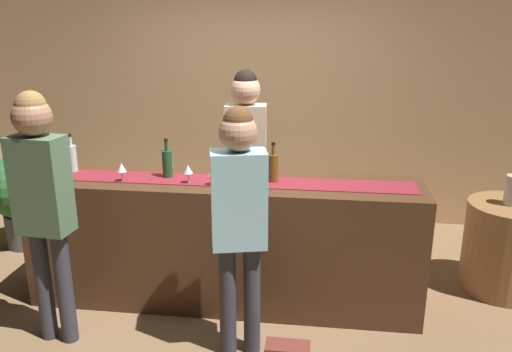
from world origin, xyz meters
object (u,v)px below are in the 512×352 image
at_px(wine_bottle_green, 167,163).
at_px(round_side_table, 507,247).
at_px(wine_glass_far_end, 188,170).
at_px(wine_glass_near_customer, 122,168).
at_px(customer_browsing, 42,193).
at_px(bartender, 246,149).
at_px(potted_plant_tall, 22,194).
at_px(customer_sipping, 239,209).
at_px(wine_bottle_clear, 72,158).
at_px(wine_bottle_amber, 273,167).
at_px(wine_glass_mid_counter, 213,172).

relative_size(wine_bottle_green, round_side_table, 0.41).
bearing_deg(wine_glass_far_end, wine_glass_near_customer, -177.70).
bearing_deg(customer_browsing, bartender, 53.18).
height_order(customer_browsing, potted_plant_tall, customer_browsing).
height_order(wine_bottle_green, round_side_table, wine_bottle_green).
relative_size(wine_bottle_green, wine_glass_near_customer, 2.10).
relative_size(bartender, customer_sipping, 1.05).
bearing_deg(wine_bottle_clear, customer_sipping, -27.01).
bearing_deg(customer_browsing, customer_sipping, 6.71).
bearing_deg(wine_bottle_amber, wine_bottle_green, 179.22).
relative_size(wine_bottle_green, wine_glass_far_end, 2.10).
distance_m(wine_bottle_green, round_side_table, 2.81).
xyz_separation_m(wine_bottle_clear, wine_bottle_amber, (1.59, -0.07, 0.00)).
bearing_deg(round_side_table, potted_plant_tall, 176.09).
xyz_separation_m(wine_glass_near_customer, wine_glass_far_end, (0.50, 0.02, 0.00)).
relative_size(wine_glass_near_customer, wine_glass_far_end, 1.00).
xyz_separation_m(wine_glass_far_end, bartender, (0.33, 0.67, -0.00)).
bearing_deg(wine_bottle_clear, wine_glass_near_customer, -22.88).
bearing_deg(wine_glass_mid_counter, bartender, 78.77).
xyz_separation_m(wine_bottle_clear, wine_glass_far_end, (0.98, -0.18, -0.01)).
bearing_deg(wine_glass_near_customer, round_side_table, 10.94).
height_order(wine_bottle_clear, round_side_table, wine_bottle_clear).
bearing_deg(customer_sipping, customer_browsing, 167.36).
bearing_deg(customer_browsing, round_side_table, 24.69).
xyz_separation_m(wine_bottle_green, potted_plant_tall, (-1.69, 0.73, -0.57)).
xyz_separation_m(wine_bottle_clear, potted_plant_tall, (-0.90, 0.67, -0.57)).
bearing_deg(customer_sipping, round_side_table, 15.19).
distance_m(wine_bottle_green, bartender, 0.75).
distance_m(wine_bottle_amber, wine_bottle_green, 0.81).
height_order(wine_glass_far_end, potted_plant_tall, wine_glass_far_end).
height_order(wine_bottle_clear, customer_sipping, customer_sipping).
height_order(wine_bottle_green, wine_glass_far_end, wine_bottle_green).
bearing_deg(potted_plant_tall, wine_bottle_green, -23.35).
relative_size(customer_browsing, round_side_table, 2.35).
bearing_deg(wine_glass_far_end, bartender, 64.00).
height_order(wine_bottle_clear, potted_plant_tall, wine_bottle_clear).
height_order(wine_glass_near_customer, potted_plant_tall, wine_glass_near_customer).
height_order(wine_bottle_clear, wine_glass_mid_counter, wine_bottle_clear).
distance_m(wine_glass_far_end, customer_sipping, 0.72).
distance_m(customer_browsing, round_side_table, 3.56).
height_order(wine_glass_near_customer, wine_glass_far_end, same).
relative_size(wine_glass_mid_counter, potted_plant_tall, 0.16).
bearing_deg(potted_plant_tall, bartender, -4.80).
xyz_separation_m(wine_bottle_amber, wine_glass_mid_counter, (-0.42, -0.14, -0.01)).
relative_size(wine_glass_near_customer, customer_browsing, 0.08).
xyz_separation_m(bartender, potted_plant_tall, (-2.21, 0.19, -0.57)).
relative_size(wine_bottle_green, bartender, 0.17).
bearing_deg(wine_bottle_clear, wine_glass_far_end, -10.65).
xyz_separation_m(wine_bottle_amber, round_side_table, (1.88, 0.44, -0.74)).
height_order(bartender, customer_sipping, bartender).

